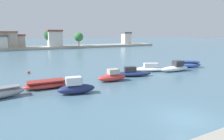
{
  "coord_description": "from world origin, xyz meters",
  "views": [
    {
      "loc": [
        -10.96,
        -9.34,
        6.39
      ],
      "look_at": [
        1.16,
        14.26,
        1.14
      ],
      "focal_mm": 30.28,
      "sensor_mm": 36.0,
      "label": 1
    }
  ],
  "objects_px": {
    "moored_boat_6": "(175,68)",
    "moored_boat_5": "(149,68)",
    "moored_boat_1": "(46,85)",
    "moored_boat_7": "(188,64)",
    "mooring_buoy_0": "(29,72)",
    "moored_boat_4": "(132,73)",
    "moored_boat_2": "(76,87)",
    "moored_boat_0": "(1,93)",
    "moored_boat_3": "(112,77)"
  },
  "relations": [
    {
      "from": "moored_boat_3",
      "to": "moored_boat_5",
      "type": "bearing_deg",
      "value": 21.66
    },
    {
      "from": "moored_boat_5",
      "to": "moored_boat_4",
      "type": "bearing_deg",
      "value": -135.05
    },
    {
      "from": "moored_boat_6",
      "to": "mooring_buoy_0",
      "type": "xyz_separation_m",
      "value": [
        -22.14,
        9.32,
        -0.39
      ]
    },
    {
      "from": "moored_boat_5",
      "to": "mooring_buoy_0",
      "type": "bearing_deg",
      "value": -178.36
    },
    {
      "from": "moored_boat_7",
      "to": "mooring_buoy_0",
      "type": "distance_m",
      "value": 27.96
    },
    {
      "from": "moored_boat_7",
      "to": "moored_boat_2",
      "type": "bearing_deg",
      "value": -137.32
    },
    {
      "from": "moored_boat_1",
      "to": "moored_boat_7",
      "type": "relative_size",
      "value": 1.02
    },
    {
      "from": "moored_boat_2",
      "to": "moored_boat_1",
      "type": "bearing_deg",
      "value": 133.0
    },
    {
      "from": "moored_boat_1",
      "to": "moored_boat_6",
      "type": "distance_m",
      "value": 20.89
    },
    {
      "from": "moored_boat_3",
      "to": "moored_boat_6",
      "type": "height_order",
      "value": "moored_boat_6"
    },
    {
      "from": "moored_boat_1",
      "to": "moored_boat_6",
      "type": "height_order",
      "value": "moored_boat_6"
    },
    {
      "from": "moored_boat_2",
      "to": "moored_boat_7",
      "type": "xyz_separation_m",
      "value": [
        23.07,
        5.56,
        -0.11
      ]
    },
    {
      "from": "moored_boat_3",
      "to": "moored_boat_6",
      "type": "xyz_separation_m",
      "value": [
        12.46,
        1.0,
        -0.01
      ]
    },
    {
      "from": "moored_boat_6",
      "to": "moored_boat_5",
      "type": "bearing_deg",
      "value": 157.41
    },
    {
      "from": "moored_boat_6",
      "to": "mooring_buoy_0",
      "type": "bearing_deg",
      "value": 160.72
    },
    {
      "from": "moored_boat_0",
      "to": "moored_boat_7",
      "type": "xyz_separation_m",
      "value": [
        30.13,
        3.49,
        0.05
      ]
    },
    {
      "from": "moored_boat_3",
      "to": "moored_boat_2",
      "type": "bearing_deg",
      "value": -150.17
    },
    {
      "from": "moored_boat_0",
      "to": "moored_boat_3",
      "type": "bearing_deg",
      "value": -4.69
    },
    {
      "from": "moored_boat_4",
      "to": "moored_boat_5",
      "type": "relative_size",
      "value": 1.0
    },
    {
      "from": "moored_boat_1",
      "to": "moored_boat_4",
      "type": "relative_size",
      "value": 0.9
    },
    {
      "from": "moored_boat_3",
      "to": "mooring_buoy_0",
      "type": "height_order",
      "value": "moored_boat_3"
    },
    {
      "from": "moored_boat_0",
      "to": "moored_boat_5",
      "type": "height_order",
      "value": "moored_boat_5"
    },
    {
      "from": "moored_boat_7",
      "to": "mooring_buoy_0",
      "type": "height_order",
      "value": "moored_boat_7"
    },
    {
      "from": "moored_boat_7",
      "to": "mooring_buoy_0",
      "type": "bearing_deg",
      "value": -167.02
    },
    {
      "from": "moored_boat_0",
      "to": "moored_boat_5",
      "type": "distance_m",
      "value": 21.83
    },
    {
      "from": "moored_boat_2",
      "to": "moored_boat_5",
      "type": "xyz_separation_m",
      "value": [
        14.42,
        5.95,
        -0.2
      ]
    },
    {
      "from": "moored_boat_2",
      "to": "mooring_buoy_0",
      "type": "height_order",
      "value": "moored_boat_2"
    },
    {
      "from": "moored_boat_5",
      "to": "moored_boat_1",
      "type": "bearing_deg",
      "value": -148.26
    },
    {
      "from": "moored_boat_7",
      "to": "moored_boat_5",
      "type": "bearing_deg",
      "value": -153.45
    },
    {
      "from": "moored_boat_1",
      "to": "moored_boat_0",
      "type": "bearing_deg",
      "value": -160.49
    },
    {
      "from": "moored_boat_0",
      "to": "moored_boat_4",
      "type": "xyz_separation_m",
      "value": [
        16.95,
        2.11,
        -0.05
      ]
    },
    {
      "from": "moored_boat_0",
      "to": "moored_boat_3",
      "type": "xyz_separation_m",
      "value": [
        12.96,
        0.95,
        0.08
      ]
    },
    {
      "from": "moored_boat_4",
      "to": "mooring_buoy_0",
      "type": "relative_size",
      "value": 13.75
    },
    {
      "from": "mooring_buoy_0",
      "to": "moored_boat_5",
      "type": "bearing_deg",
      "value": -22.08
    },
    {
      "from": "moored_boat_2",
      "to": "moored_boat_6",
      "type": "distance_m",
      "value": 18.79
    },
    {
      "from": "moored_boat_1",
      "to": "moored_boat_6",
      "type": "xyz_separation_m",
      "value": [
        20.88,
        0.46,
        0.16
      ]
    },
    {
      "from": "moored_boat_3",
      "to": "moored_boat_7",
      "type": "xyz_separation_m",
      "value": [
        17.17,
        2.54,
        -0.03
      ]
    },
    {
      "from": "moored_boat_3",
      "to": "moored_boat_7",
      "type": "relative_size",
      "value": 0.81
    },
    {
      "from": "moored_boat_5",
      "to": "moored_boat_6",
      "type": "xyz_separation_m",
      "value": [
        3.93,
        -1.93,
        0.11
      ]
    },
    {
      "from": "moored_boat_0",
      "to": "moored_boat_7",
      "type": "height_order",
      "value": "moored_boat_7"
    },
    {
      "from": "moored_boat_4",
      "to": "mooring_buoy_0",
      "type": "distance_m",
      "value": 16.45
    },
    {
      "from": "moored_boat_5",
      "to": "moored_boat_6",
      "type": "distance_m",
      "value": 4.38
    },
    {
      "from": "moored_boat_4",
      "to": "moored_boat_6",
      "type": "distance_m",
      "value": 8.47
    },
    {
      "from": "moored_boat_4",
      "to": "moored_boat_6",
      "type": "xyz_separation_m",
      "value": [
        8.47,
        -0.17,
        0.12
      ]
    },
    {
      "from": "moored_boat_2",
      "to": "moored_boat_7",
      "type": "bearing_deg",
      "value": 21.2
    },
    {
      "from": "moored_boat_4",
      "to": "moored_boat_5",
      "type": "xyz_separation_m",
      "value": [
        4.54,
        1.76,
        0.01
      ]
    },
    {
      "from": "moored_boat_0",
      "to": "moored_boat_2",
      "type": "height_order",
      "value": "moored_boat_2"
    },
    {
      "from": "moored_boat_6",
      "to": "moored_boat_2",
      "type": "bearing_deg",
      "value": -164.11
    },
    {
      "from": "moored_boat_0",
      "to": "mooring_buoy_0",
      "type": "relative_size",
      "value": 10.83
    },
    {
      "from": "moored_boat_0",
      "to": "moored_boat_4",
      "type": "distance_m",
      "value": 17.08
    }
  ]
}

